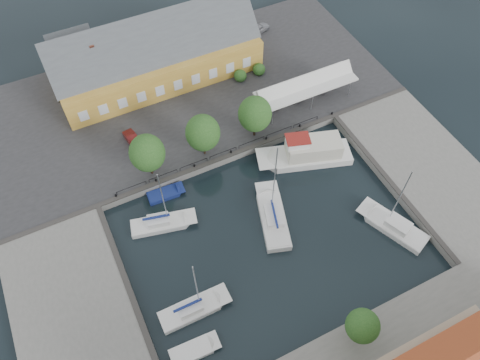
% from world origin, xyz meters
% --- Properties ---
extents(ground, '(140.00, 140.00, 0.00)m').
position_xyz_m(ground, '(0.00, 0.00, 0.00)').
color(ground, black).
rests_on(ground, ground).
extents(north_quay, '(56.00, 26.00, 1.00)m').
position_xyz_m(north_quay, '(0.00, 23.00, 0.50)').
color(north_quay, '#2D2D30').
rests_on(north_quay, ground).
extents(west_quay, '(12.00, 24.00, 1.00)m').
position_xyz_m(west_quay, '(-22.00, -2.00, 0.50)').
color(west_quay, slate).
rests_on(west_quay, ground).
extents(east_quay, '(12.00, 24.00, 1.00)m').
position_xyz_m(east_quay, '(22.00, -2.00, 0.50)').
color(east_quay, slate).
rests_on(east_quay, ground).
extents(quay_edge_fittings, '(56.00, 24.72, 0.40)m').
position_xyz_m(quay_edge_fittings, '(0.02, 4.75, 1.06)').
color(quay_edge_fittings, '#383533').
rests_on(quay_edge_fittings, north_quay).
extents(warehouse, '(28.56, 14.00, 9.55)m').
position_xyz_m(warehouse, '(-2.60, 28.36, 4.43)').
color(warehouse, '#C38A2F').
rests_on(warehouse, north_quay).
extents(tent_canopy, '(14.00, 4.00, 2.83)m').
position_xyz_m(tent_canopy, '(14.00, 14.50, 3.68)').
color(tent_canopy, white).
rests_on(tent_canopy, north_quay).
extents(quay_trees, '(18.20, 4.20, 6.30)m').
position_xyz_m(quay_trees, '(-2.00, 12.00, 4.88)').
color(quay_trees, black).
rests_on(quay_trees, north_quay).
extents(car_silver, '(4.37, 2.79, 1.38)m').
position_xyz_m(car_silver, '(15.21, 30.57, 1.69)').
color(car_silver, '#ADAFB5').
rests_on(car_silver, north_quay).
extents(car_red, '(1.83, 3.89, 1.23)m').
position_xyz_m(car_red, '(-9.48, 17.50, 1.62)').
color(car_red, maroon).
rests_on(car_red, north_quay).
extents(center_sailboat, '(5.34, 9.44, 12.58)m').
position_xyz_m(center_sailboat, '(1.37, 0.20, 0.36)').
color(center_sailboat, white).
rests_on(center_sailboat, ground).
extents(trawler, '(12.44, 7.06, 5.00)m').
position_xyz_m(trawler, '(9.64, 6.20, 1.02)').
color(trawler, white).
rests_on(trawler, ground).
extents(east_boat_c, '(5.65, 8.65, 10.74)m').
position_xyz_m(east_boat_c, '(13.25, -6.89, 0.26)').
color(east_boat_c, white).
rests_on(east_boat_c, ground).
extents(west_boat_a, '(7.83, 3.82, 10.23)m').
position_xyz_m(west_boat_a, '(-10.40, 5.15, 0.27)').
color(west_boat_a, white).
rests_on(west_boat_a, ground).
extents(west_boat_d, '(7.62, 2.34, 10.26)m').
position_xyz_m(west_boat_d, '(-11.12, -5.75, 0.27)').
color(west_boat_d, white).
rests_on(west_boat_d, ground).
extents(launch_sw, '(5.11, 2.10, 0.98)m').
position_xyz_m(launch_sw, '(-12.63, -9.52, 0.09)').
color(launch_sw, white).
rests_on(launch_sw, ground).
extents(launch_nw, '(4.62, 2.05, 0.88)m').
position_xyz_m(launch_nw, '(-8.56, 8.96, 0.09)').
color(launch_nw, navy).
rests_on(launch_nw, ground).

